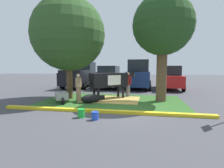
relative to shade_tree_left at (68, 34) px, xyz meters
name	(u,v)px	position (x,y,z in m)	size (l,w,h in m)	color
ground_plane	(115,110)	(3.14, -2.22, -3.81)	(80.00, 80.00, 0.00)	#424247
grass_island	(112,101)	(2.67, -0.32, -3.80)	(7.73, 4.76, 0.02)	#2D5B23
curb_yellow	(102,111)	(2.67, -2.84, -3.75)	(8.93, 0.24, 0.12)	yellow
hay_bedding	(111,99)	(2.53, 0.04, -3.78)	(3.20, 2.40, 0.04)	tan
shade_tree_left	(68,34)	(0.00, 0.00, 0.00)	(4.28, 4.28, 5.96)	brown
shade_tree_right	(163,26)	(5.33, 0.13, 0.28)	(3.26, 3.26, 5.78)	brown
cow_holstein	(110,80)	(2.44, 0.32, -2.67)	(2.50, 2.47, 1.59)	black
calf_lying	(92,99)	(1.69, -1.03, -3.57)	(1.24, 1.03, 0.48)	black
person_handler	(78,87)	(0.83, -0.69, -2.99)	(0.34, 0.52, 1.53)	#9E7F5B
person_visitor_near	(128,84)	(3.40, 1.20, -2.97)	(0.46, 0.34, 1.57)	slate
wheelbarrow	(62,96)	(0.13, -1.33, -3.42)	(1.21, 1.49, 0.63)	gray
bucket_green	(81,113)	(2.08, -3.66, -3.64)	(0.28, 0.28, 0.33)	green
bucket_blue	(95,115)	(2.68, -3.86, -3.65)	(0.27, 0.27, 0.30)	blue
pickup_truck_maroon	(81,75)	(-1.55, 6.17, -2.69)	(2.35, 5.46, 2.42)	black
sedan_silver	(109,77)	(1.26, 5.79, -2.82)	(2.13, 4.45, 2.02)	silver
suv_dark_grey	(139,74)	(3.96, 5.92, -2.54)	(2.23, 4.66, 2.52)	navy
sedan_red	(170,78)	(6.59, 5.90, -2.82)	(2.13, 4.45, 2.02)	red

